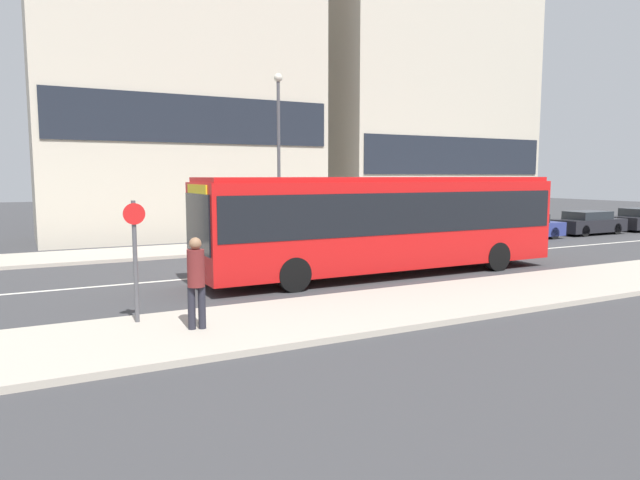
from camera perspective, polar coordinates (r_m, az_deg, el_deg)
The scene contains 12 objects.
ground_plane at distance 18.72m, azimuth -6.31°, elevation -3.31°, with size 120.00×120.00×0.00m, color #3A3A3D.
sidewalk_near at distance 13.20m, azimuth 3.73°, elevation -7.14°, with size 44.00×3.50×0.13m.
sidewalk_far at distance 24.57m, azimuth -11.65°, elevation -0.92°, with size 44.00×3.50×0.13m.
lane_centerline at distance 18.72m, azimuth -6.31°, elevation -3.30°, with size 41.80×0.16×0.01m.
apartment_block_left_tower at distance 31.83m, azimuth -14.12°, elevation 19.61°, with size 13.96×6.80×21.02m.
apartment_block_right_tower at distance 37.84m, azimuth 10.90°, elevation 13.53°, with size 13.76×5.57×15.80m.
city_bus at distance 18.26m, azimuth 6.46°, elevation 2.13°, with size 12.11×2.58×3.12m.
parked_car_0 at distance 30.25m, azimuth 19.53°, elevation 1.24°, with size 4.19×1.86×1.25m.
parked_car_1 at distance 34.08m, azimuth 25.26°, elevation 1.54°, with size 4.17×1.69×1.25m.
pedestrian_near_stop at distance 11.51m, azimuth -12.29°, elevation -3.61°, with size 0.34×0.34×1.83m.
bus_stop_sign at distance 12.31m, azimuth -18.01°, elevation -1.09°, with size 0.44×0.12×2.53m.
street_lamp at distance 24.60m, azimuth -4.16°, elevation 9.68°, with size 0.36×0.36×7.30m.
Camera 1 is at (-6.70, -17.19, 3.17)m, focal length 32.00 mm.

